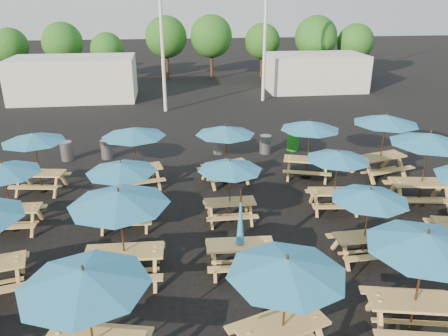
{
  "coord_description": "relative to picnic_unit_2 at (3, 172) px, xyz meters",
  "views": [
    {
      "loc": [
        -1.79,
        -12.38,
        6.73
      ],
      "look_at": [
        0.0,
        1.5,
        1.1
      ],
      "focal_mm": 35.0,
      "sensor_mm": 36.0,
      "label": 1
    }
  ],
  "objects": [
    {
      "name": "picnic_unit_2",
      "position": [
        0.0,
        0.0,
        0.0
      ],
      "size": [
        2.18,
        2.18,
        2.19
      ],
      "rotation": [
        0.0,
        0.0,
        -0.02
      ],
      "color": "tan",
      "rests_on": "ground"
    },
    {
      "name": "picnic_unit_13",
      "position": [
        9.9,
        -2.81,
        -0.11
      ],
      "size": [
        2.09,
        2.09,
        2.06
      ],
      "rotation": [
        0.0,
        0.0,
        0.04
      ],
      "color": "tan",
      "rests_on": "ground"
    },
    {
      "name": "picnic_unit_3",
      "position": [
        0.13,
        2.77,
        0.04
      ],
      "size": [
        2.52,
        2.52,
        2.23
      ],
      "rotation": [
        0.0,
        0.0,
        -0.16
      ],
      "color": "tan",
      "rests_on": "ground"
    },
    {
      "name": "picnic_unit_6",
      "position": [
        3.38,
        -0.22,
        -0.05
      ],
      "size": [
        2.18,
        2.18,
        2.14
      ],
      "rotation": [
        0.0,
        0.0,
        -0.04
      ],
      "color": "tan",
      "rests_on": "ground"
    },
    {
      "name": "mast_0",
      "position": [
        4.65,
        13.97,
        4.09
      ],
      "size": [
        0.2,
        0.2,
        12.0
      ],
      "primitive_type": "cylinder",
      "color": "silver",
      "rests_on": "ground"
    },
    {
      "name": "tree_0",
      "position": [
        -7.42,
        25.22,
        0.92
      ],
      "size": [
        2.8,
        2.8,
        4.24
      ],
      "color": "#382314",
      "rests_on": "ground"
    },
    {
      "name": "picnic_unit_19",
      "position": [
        12.97,
        2.61,
        0.27
      ],
      "size": [
        3.0,
        3.0,
        2.5
      ],
      "rotation": [
        0.0,
        0.0,
        0.26
      ],
      "color": "tan",
      "rests_on": "ground"
    },
    {
      "name": "waste_bin_1",
      "position": [
        2.09,
        6.0,
        -1.5
      ],
      "size": [
        0.51,
        0.51,
        0.82
      ],
      "primitive_type": "cylinder",
      "color": "gray",
      "rests_on": "ground"
    },
    {
      "name": "picnic_unit_4",
      "position": [
        3.27,
        -5.91,
        0.16
      ],
      "size": [
        2.8,
        2.8,
        2.37
      ],
      "rotation": [
        0.0,
        0.0,
        -0.23
      ],
      "color": "tan",
      "rests_on": "ground"
    },
    {
      "name": "waste_bin_0",
      "position": [
        0.4,
        5.99,
        -1.5
      ],
      "size": [
        0.51,
        0.51,
        0.82
      ],
      "primitive_type": "cylinder",
      "color": "gray",
      "rests_on": "ground"
    },
    {
      "name": "picnic_unit_18",
      "position": [
        13.15,
        0.0,
        0.34
      ],
      "size": [
        2.89,
        2.89,
        2.57
      ],
      "rotation": [
        0.0,
        0.0,
        -0.15
      ],
      "color": "tan",
      "rests_on": "ground"
    },
    {
      "name": "tree_6",
      "position": [
        16.89,
        22.86,
        1.52
      ],
      "size": [
        3.38,
        3.38,
        5.13
      ],
      "color": "#382314",
      "rests_on": "ground"
    },
    {
      "name": "picnic_unit_7",
      "position": [
        3.58,
        2.71,
        0.12
      ],
      "size": [
        2.72,
        2.72,
        2.33
      ],
      "rotation": [
        0.0,
        0.0,
        0.21
      ],
      "color": "tan",
      "rests_on": "ground"
    },
    {
      "name": "event_tent_0",
      "position": [
        -1.35,
        17.97,
        -0.51
      ],
      "size": [
        8.0,
        4.0,
        2.8
      ],
      "primitive_type": "cube",
      "color": "silver",
      "rests_on": "ground"
    },
    {
      "name": "waste_bin_2",
      "position": [
        7.0,
        5.97,
        -1.5
      ],
      "size": [
        0.51,
        0.51,
        0.82
      ],
      "primitive_type": "cylinder",
      "color": "gray",
      "rests_on": "ground"
    },
    {
      "name": "tree_1",
      "position": [
        -3.09,
        23.87,
        1.24
      ],
      "size": [
        3.11,
        3.11,
        4.72
      ],
      "color": "#382314",
      "rests_on": "ground"
    },
    {
      "name": "picnic_unit_14",
      "position": [
        10.12,
        0.01,
        -0.08
      ],
      "size": [
        2.27,
        2.27,
        2.1
      ],
      "rotation": [
        0.0,
        0.0,
        -0.11
      ],
      "color": "tan",
      "rests_on": "ground"
    },
    {
      "name": "picnic_unit_10",
      "position": [
        6.61,
        -0.27,
        -0.14
      ],
      "size": [
        2.0,
        2.0,
        2.03
      ],
      "rotation": [
        0.0,
        0.0,
        0.01
      ],
      "color": "tan",
      "rests_on": "ground"
    },
    {
      "name": "mast_1",
      "position": [
        11.15,
        15.97,
        4.09
      ],
      "size": [
        0.2,
        0.2,
        12.0
      ],
      "primitive_type": "cylinder",
      "color": "silver",
      "rests_on": "ground"
    },
    {
      "name": "waste_bin_4",
      "position": [
        10.41,
        5.98,
        -1.5
      ],
      "size": [
        0.51,
        0.51,
        0.82
      ],
      "primitive_type": "cylinder",
      "color": "#188419",
      "rests_on": "ground"
    },
    {
      "name": "ground",
      "position": [
        6.65,
        -0.03,
        -1.91
      ],
      "size": [
        120.0,
        120.0,
        0.0
      ],
      "primitive_type": "plane",
      "color": "black",
      "rests_on": "ground"
    },
    {
      "name": "picnic_unit_9",
      "position": [
        6.51,
        -2.88,
        -1.0
      ],
      "size": [
        1.82,
        1.6,
        2.22
      ],
      "rotation": [
        0.0,
        0.0,
        -0.05
      ],
      "color": "tan",
      "rests_on": "ground"
    },
    {
      "name": "picnic_unit_11",
      "position": [
        6.86,
        2.75,
        0.05
      ],
      "size": [
        2.75,
        2.75,
        2.25
      ],
      "rotation": [
        0.0,
        0.0,
        0.3
      ],
      "color": "tan",
      "rests_on": "ground"
    },
    {
      "name": "waste_bin_3",
      "position": [
        9.08,
        5.76,
        -1.5
      ],
      "size": [
        0.51,
        0.51,
        0.82
      ],
      "primitive_type": "cylinder",
      "color": "gray",
      "rests_on": "ground"
    },
    {
      "name": "tree_5",
      "position": [
        12.88,
        24.64,
        1.06
      ],
      "size": [
        2.94,
        2.94,
        4.45
      ],
      "color": "#382314",
      "rests_on": "ground"
    },
    {
      "name": "picnic_unit_5",
      "position": [
        3.59,
        -2.96,
        0.24
      ],
      "size": [
        2.5,
        2.5,
        2.46
      ],
      "rotation": [
        0.0,
        0.0,
        -0.03
      ],
      "color": "tan",
      "rests_on": "ground"
    },
    {
      "name": "picnic_unit_12",
      "position": [
        9.74,
        -5.61,
        0.2
      ],
      "size": [
        2.82,
        2.82,
        2.42
      ],
      "rotation": [
        0.0,
        0.0,
        -0.21
      ],
      "color": "tan",
      "rests_on": "ground"
    },
    {
      "name": "tree_4",
      "position": [
        8.55,
        24.23,
        1.55
      ],
      "size": [
        3.41,
        3.41,
        5.17
      ],
      "color": "#382314",
      "rests_on": "ground"
    },
    {
      "name": "tree_7",
      "position": [
        20.28,
        22.89,
        1.08
      ],
      "size": [
        2.95,
        2.95,
        4.48
      ],
      "color": "#382314",
      "rests_on": "ground"
    },
    {
      "name": "event_tent_1",
      "position": [
        15.65,
        18.97,
        -0.61
      ],
      "size": [
        7.0,
        4.0,
        2.6
      ],
      "primitive_type": "cube",
      "color": "silver",
      "rests_on": "ground"
    },
    {
      "name": "tree_3",
      "position": [
        4.9,
        24.68,
        1.5
      ],
      "size": [
        3.36,
        3.36,
        5.09
      ],
      "color": "#382314",
      "rests_on": "ground"
    },
    {
      "name": "picnic_unit_15",
      "position": [
        10.09,
        2.81,
        0.1
      ],
      "size": [
        2.84,
        2.84,
        2.3
      ],
      "rotation": [
        0.0,
        0.0,
        -0.31
      ],
      "color": "tan",
      "rests_on": "ground"
    },
    {
      "name": "picnic_unit_8",
      "position": [
        6.85,
        -5.94,
        0.1
      ],
      "size": [
        2.86,
        2.86,
        2.3
      ],
      "rotation": [
        0.0,
        0.0,
        0.33
      ],
      "color": "tan",
      "rests_on": "ground"
    },
    {
      "name": "tree_2",
      "position": [
        0.26,
        23.62,
        0.71
      ],
      "size": [
        2.59,
        2.59,
        3.93
      ],
      "color": "#382314",
      "rests_on": "ground"
    }
  ]
}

